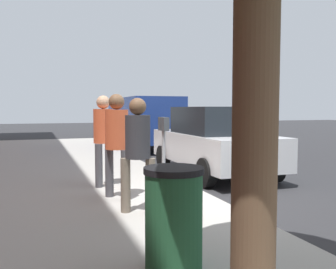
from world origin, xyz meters
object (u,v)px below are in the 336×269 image
at_px(pedestrian_bystander, 138,146).
at_px(trash_bin, 174,218).
at_px(parked_sedan_near, 214,141).
at_px(parking_officer, 103,132).
at_px(parked_van_far, 143,120).
at_px(pedestrian_at_meter, 117,136).
at_px(parking_meter, 164,138).

distance_m(pedestrian_bystander, trash_bin, 2.15).
xyz_separation_m(parked_sedan_near, trash_bin, (-5.33, 3.10, -0.24)).
distance_m(parking_officer, parked_van_far, 8.39).
bearing_deg(parking_officer, pedestrian_at_meter, -49.05).
distance_m(parking_meter, parking_officer, 1.30).
height_order(parking_officer, trash_bin, parking_officer).
bearing_deg(parked_sedan_near, pedestrian_bystander, 138.22).
height_order(pedestrian_bystander, trash_bin, pedestrian_bystander).
relative_size(parking_meter, parking_officer, 0.77).
height_order(parking_meter, parking_officer, parking_officer).
height_order(pedestrian_at_meter, parking_officer, parking_officer).
bearing_deg(parking_officer, parking_meter, 1.39).
bearing_deg(trash_bin, pedestrian_bystander, -5.47).
bearing_deg(pedestrian_at_meter, parked_van_far, 39.27).
xyz_separation_m(parking_meter, parked_sedan_near, (1.89, -2.02, -0.27)).
relative_size(pedestrian_bystander, trash_bin, 1.72).
xyz_separation_m(parking_meter, trash_bin, (-3.44, 1.08, -0.51)).
xyz_separation_m(parked_van_far, trash_bin, (-12.06, 3.10, -0.60)).
distance_m(parking_meter, trash_bin, 3.64).
bearing_deg(pedestrian_at_meter, parking_officer, 59.15).
bearing_deg(parked_van_far, trash_bin, 165.58).
bearing_deg(parked_van_far, parked_sedan_near, -180.00).
bearing_deg(parking_meter, parked_van_far, -13.20).
distance_m(pedestrian_bystander, parked_sedan_near, 4.37).
relative_size(parking_officer, trash_bin, 1.82).
bearing_deg(trash_bin, parking_meter, -17.42).
relative_size(parked_van_far, trash_bin, 5.16).
bearing_deg(parked_sedan_near, parking_officer, 109.63).
bearing_deg(pedestrian_at_meter, pedestrian_bystander, -115.51).
relative_size(pedestrian_at_meter, parked_sedan_near, 0.42).
bearing_deg(pedestrian_bystander, parking_meter, -13.66).
bearing_deg(pedestrian_bystander, trash_bin, -166.22).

